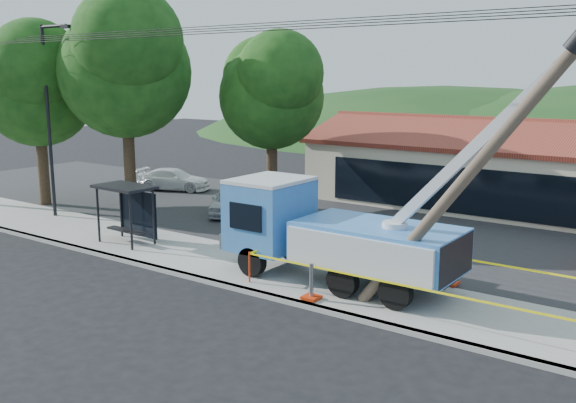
# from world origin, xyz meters

# --- Properties ---
(ground) EXTENTS (120.00, 120.00, 0.00)m
(ground) POSITION_xyz_m (0.00, 0.00, 0.00)
(ground) COLOR black
(ground) RESTS_ON ground
(curb) EXTENTS (60.00, 0.25, 0.15)m
(curb) POSITION_xyz_m (0.00, 2.10, 0.07)
(curb) COLOR gray
(curb) RESTS_ON ground
(sidewalk) EXTENTS (60.00, 4.00, 0.15)m
(sidewalk) POSITION_xyz_m (0.00, 4.00, 0.07)
(sidewalk) COLOR gray
(sidewalk) RESTS_ON ground
(parking_lot) EXTENTS (60.00, 12.00, 0.10)m
(parking_lot) POSITION_xyz_m (0.00, 12.00, 0.05)
(parking_lot) COLOR #28282B
(parking_lot) RESTS_ON ground
(strip_mall) EXTENTS (22.50, 8.53, 4.67)m
(strip_mall) POSITION_xyz_m (4.00, 19.98, 1.88)
(strip_mall) COLOR beige
(strip_mall) RESTS_ON ground
(streetlight) EXTENTS (2.13, 0.22, 9.00)m
(streetlight) POSITION_xyz_m (-13.78, 5.00, 5.30)
(streetlight) COLOR black
(streetlight) RESTS_ON ground
(tree_west_near) EXTENTS (7.56, 6.72, 10.80)m
(tree_west_near) POSITION_xyz_m (-12.00, 8.00, 7.52)
(tree_west_near) COLOR #332316
(tree_west_near) RESTS_ON ground
(tree_west_far) EXTENTS (6.84, 6.08, 9.48)m
(tree_west_far) POSITION_xyz_m (-17.00, 6.50, 6.54)
(tree_west_far) COLOR #332316
(tree_west_far) RESTS_ON ground
(tree_lot) EXTENTS (6.30, 5.60, 8.94)m
(tree_lot) POSITION_xyz_m (-7.00, 13.00, 6.21)
(tree_lot) COLOR #332316
(tree_lot) RESTS_ON ground
(hill_west) EXTENTS (78.40, 56.00, 28.00)m
(hill_west) POSITION_xyz_m (-15.00, 55.00, 0.00)
(hill_west) COLOR #153B15
(hill_west) RESTS_ON ground
(utility_truck) EXTENTS (12.06, 4.24, 8.61)m
(utility_truck) POSITION_xyz_m (2.07, 4.34, 1.84)
(utility_truck) COLOR black
(utility_truck) RESTS_ON ground
(leaning_pole) EXTENTS (6.50, 1.87, 8.55)m
(leaning_pole) POSITION_xyz_m (7.19, 3.30, 4.75)
(leaning_pole) COLOR brown
(leaning_pole) RESTS_ON ground
(bus_shelter) EXTENTS (2.48, 1.59, 2.34)m
(bus_shelter) POSITION_xyz_m (-7.19, 3.77, 1.86)
(bus_shelter) COLOR black
(bus_shelter) RESTS_ON ground
(caution_tape) EXTENTS (10.19, 3.51, 1.01)m
(caution_tape) POSITION_xyz_m (5.00, 4.36, 0.90)
(caution_tape) COLOR red
(caution_tape) RESTS_ON ground
(car_silver) EXTENTS (3.42, 4.22, 1.35)m
(car_silver) POSITION_xyz_m (-7.54, 10.32, 0.00)
(car_silver) COLOR #A9ADB0
(car_silver) RESTS_ON ground
(car_white) EXTENTS (4.66, 3.22, 1.25)m
(car_white) POSITION_xyz_m (-14.59, 13.45, 0.00)
(car_white) COLOR white
(car_white) RESTS_ON ground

